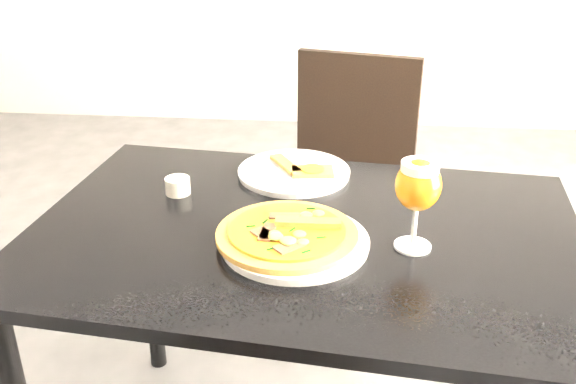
# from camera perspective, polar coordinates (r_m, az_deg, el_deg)

# --- Properties ---
(dining_table) EXTENTS (1.28, 0.92, 0.75)m
(dining_table) POSITION_cam_1_polar(r_m,az_deg,el_deg) (1.46, 1.40, -6.39)
(dining_table) COLOR black
(dining_table) RESTS_ON ground
(chair_far) EXTENTS (0.52, 0.52, 0.94)m
(chair_far) POSITION_cam_1_polar(r_m,az_deg,el_deg) (2.16, 5.10, 0.46)
(chair_far) COLOR black
(chair_far) RESTS_ON ground
(plate_main) EXTENTS (0.38, 0.38, 0.02)m
(plate_main) POSITION_cam_1_polar(r_m,az_deg,el_deg) (1.34, 0.61, -4.47)
(plate_main) COLOR silver
(plate_main) RESTS_ON dining_table
(pizza) EXTENTS (0.30, 0.30, 0.03)m
(pizza) POSITION_cam_1_polar(r_m,az_deg,el_deg) (1.34, -0.04, -3.66)
(pizza) COLOR brown
(pizza) RESTS_ON plate_main
(plate_second) EXTENTS (0.36, 0.36, 0.02)m
(plate_second) POSITION_cam_1_polar(r_m,az_deg,el_deg) (1.67, 0.53, 1.76)
(plate_second) COLOR silver
(plate_second) RESTS_ON dining_table
(crust_scraps) EXTENTS (0.18, 0.14, 0.01)m
(crust_scraps) POSITION_cam_1_polar(r_m,az_deg,el_deg) (1.65, 1.38, 2.08)
(crust_scraps) COLOR brown
(crust_scraps) RESTS_ON plate_second
(loose_crust) EXTENTS (0.13, 0.05, 0.01)m
(loose_crust) POSITION_cam_1_polar(r_m,az_deg,el_deg) (1.45, -0.39, -2.12)
(loose_crust) COLOR brown
(loose_crust) RESTS_ON dining_table
(sauce_cup) EXTENTS (0.06, 0.06, 0.04)m
(sauce_cup) POSITION_cam_1_polar(r_m,az_deg,el_deg) (1.58, -9.78, 0.61)
(sauce_cup) COLOR #B6B2A3
(sauce_cup) RESTS_ON dining_table
(beer_glass) EXTENTS (0.09, 0.09, 0.20)m
(beer_glass) POSITION_cam_1_polar(r_m,az_deg,el_deg) (1.30, 11.51, 0.54)
(beer_glass) COLOR silver
(beer_glass) RESTS_ON dining_table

